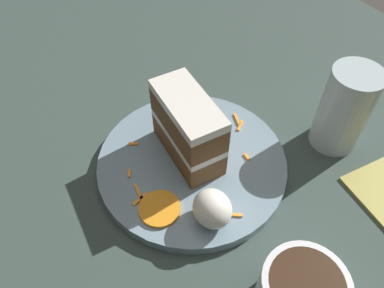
{
  "coord_description": "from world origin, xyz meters",
  "views": [
    {
      "loc": [
        0.32,
        -0.21,
        0.46
      ],
      "look_at": [
        0.05,
        -0.04,
        0.08
      ],
      "focal_mm": 35.0,
      "sensor_mm": 36.0,
      "label": 1
    }
  ],
  "objects_px": {
    "plate": "(192,164)",
    "drinking_glass": "(342,114)",
    "cream_dollop": "(212,209)",
    "orange_garnish": "(160,209)",
    "cake_slice": "(188,128)"
  },
  "relations": [
    {
      "from": "plate",
      "to": "drinking_glass",
      "type": "distance_m",
      "value": 0.23
    },
    {
      "from": "plate",
      "to": "orange_garnish",
      "type": "height_order",
      "value": "orange_garnish"
    },
    {
      "from": "orange_garnish",
      "to": "cream_dollop",
      "type": "bearing_deg",
      "value": 46.68
    },
    {
      "from": "drinking_glass",
      "to": "cake_slice",
      "type": "bearing_deg",
      "value": -112.95
    },
    {
      "from": "drinking_glass",
      "to": "plate",
      "type": "bearing_deg",
      "value": -108.8
    },
    {
      "from": "drinking_glass",
      "to": "orange_garnish",
      "type": "bearing_deg",
      "value": -95.2
    },
    {
      "from": "cream_dollop",
      "to": "orange_garnish",
      "type": "bearing_deg",
      "value": -133.32
    },
    {
      "from": "cream_dollop",
      "to": "drinking_glass",
      "type": "relative_size",
      "value": 0.4
    },
    {
      "from": "cake_slice",
      "to": "cream_dollop",
      "type": "distance_m",
      "value": 0.11
    },
    {
      "from": "cream_dollop",
      "to": "drinking_glass",
      "type": "bearing_deg",
      "value": 94.73
    },
    {
      "from": "cake_slice",
      "to": "orange_garnish",
      "type": "bearing_deg",
      "value": 40.99
    },
    {
      "from": "plate",
      "to": "cream_dollop",
      "type": "relative_size",
      "value": 5.18
    },
    {
      "from": "cream_dollop",
      "to": "cake_slice",
      "type": "bearing_deg",
      "value": 162.89
    },
    {
      "from": "orange_garnish",
      "to": "drinking_glass",
      "type": "xyz_separation_m",
      "value": [
        0.03,
        0.29,
        0.04
      ]
    },
    {
      "from": "cream_dollop",
      "to": "orange_garnish",
      "type": "relative_size",
      "value": 0.96
    }
  ]
}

